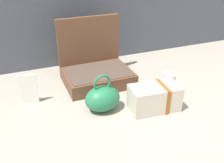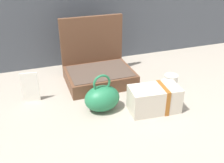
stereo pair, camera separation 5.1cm
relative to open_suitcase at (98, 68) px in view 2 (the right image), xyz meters
The scene contains 6 objects.
ground_plane 0.27m from the open_suitcase, 95.25° to the right, with size 6.00×6.00×0.00m, color #9E9384.
open_suitcase is the anchor object (origin of this frame).
teal_pouch_handbag 0.31m from the open_suitcase, 102.80° to the right, with size 0.18×0.14×0.19m.
cream_toiletry_bag 0.42m from the open_suitcase, 66.95° to the right, with size 0.24×0.15×0.13m.
coffee_mug 0.41m from the open_suitcase, 36.31° to the right, with size 0.11×0.07×0.09m.
info_card_left 0.40m from the open_suitcase, 164.13° to the right, with size 0.08×0.01×0.16m, color white.
Camera 2 is at (-0.34, -1.03, 0.70)m, focal length 41.08 mm.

